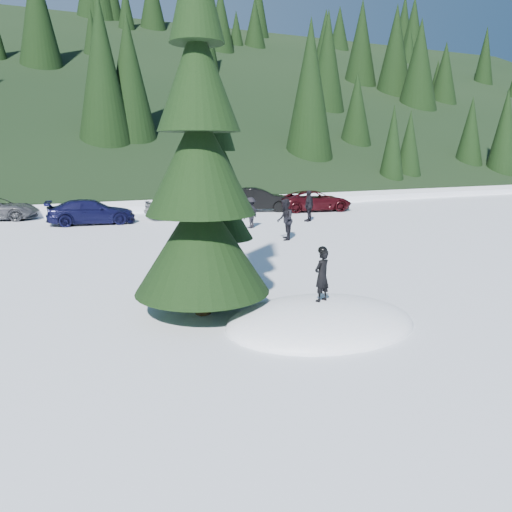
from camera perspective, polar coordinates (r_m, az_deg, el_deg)
name	(u,v)px	position (r m, az deg, el deg)	size (l,w,h in m)	color
ground	(320,324)	(11.57, 7.37, -7.68)	(200.00, 200.00, 0.00)	white
snow_mound	(320,324)	(11.57, 7.37, -7.68)	(4.48, 3.52, 0.96)	white
forest_hillside	(72,72)	(64.05, -20.33, 19.12)	(200.00, 60.00, 25.00)	black
spruce_tall	(200,175)	(11.60, -6.42, 9.18)	(3.20, 3.20, 8.60)	black
spruce_short	(220,218)	(13.36, -4.10, 4.36)	(2.20, 2.20, 5.37)	black
child_skier	(322,275)	(11.44, 7.54, -2.22)	(0.44, 0.29, 1.21)	black
adult_0	(285,220)	(21.77, 3.34, 4.18)	(0.88, 0.68, 1.80)	black
adult_1	(309,206)	(27.58, 6.07, 5.72)	(1.01, 0.42, 1.72)	black
adult_2	(250,213)	(25.09, -0.64, 4.97)	(1.00, 0.58, 1.55)	black
car_3	(91,212)	(27.86, -18.31, 4.82)	(1.83, 4.49, 1.30)	black
car_4	(184,205)	(29.12, -8.26, 5.77)	(1.75, 4.35, 1.48)	#989BA1
car_5	(258,200)	(32.06, 0.20, 6.47)	(1.57, 4.50, 1.48)	black
car_6	(315,201)	(32.43, 6.77, 6.29)	(2.16, 4.68, 1.30)	black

